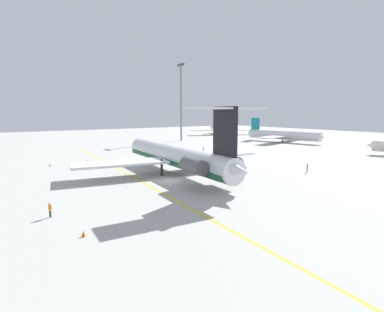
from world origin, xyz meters
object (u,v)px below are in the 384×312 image
object	(u,v)px
safety_cone_wingtip	(87,161)
ground_crew_near_nose	(307,167)
airliner_mid_left	(285,135)
light_mast	(181,100)
ground_crew_portside	(50,208)
airliner_far_left	(222,129)
safety_cone_nose	(83,234)
main_jetliner	(177,156)
safety_cone_tail	(50,165)
ground_crew_near_tail	(203,149)

from	to	relation	value
safety_cone_wingtip	ground_crew_near_nose	bearing A→B (deg)	40.59
airliner_mid_left	light_mast	distance (m)	41.56
ground_crew_portside	light_mast	world-z (taller)	light_mast
airliner_far_left	ground_crew_portside	distance (m)	120.75
safety_cone_nose	light_mast	xyz separation A→B (m)	(-73.53, 57.93, 15.65)
main_jetliner	airliner_mid_left	size ratio (longest dim) A/B	1.38
airliner_mid_left	ground_crew_portside	world-z (taller)	airliner_mid_left
main_jetliner	light_mast	xyz separation A→B (m)	(-54.43, 36.01, 12.68)
main_jetliner	safety_cone_tail	size ratio (longest dim) A/B	74.30
safety_cone_tail	light_mast	world-z (taller)	light_mast
safety_cone_tail	ground_crew_near_nose	bearing A→B (deg)	47.82
ground_crew_near_nose	safety_cone_nose	distance (m)	42.94
ground_crew_near_tail	light_mast	size ratio (longest dim) A/B	0.06
safety_cone_nose	light_mast	world-z (taller)	light_mast
airliner_far_left	ground_crew_portside	bearing A→B (deg)	-26.34
light_mast	main_jetliner	bearing A→B (deg)	-33.49
ground_crew_near_tail	safety_cone_nose	bearing A→B (deg)	-92.61
safety_cone_nose	safety_cone_wingtip	world-z (taller)	same
airliner_mid_left	safety_cone_nose	world-z (taller)	airliner_mid_left
main_jetliner	ground_crew_portside	size ratio (longest dim) A/B	24.87
airliner_far_left	main_jetliner	bearing A→B (deg)	-22.57
ground_crew_near_nose	ground_crew_portside	world-z (taller)	ground_crew_near_nose
ground_crew_portside	safety_cone_wingtip	bearing A→B (deg)	27.46
airliner_mid_left	ground_crew_near_tail	world-z (taller)	airliner_mid_left
ground_crew_near_nose	light_mast	distance (m)	70.50
main_jetliner	airliner_mid_left	world-z (taller)	main_jetliner
ground_crew_portside	safety_cone_nose	distance (m)	7.39
ground_crew_near_tail	ground_crew_portside	world-z (taller)	ground_crew_near_tail
main_jetliner	airliner_far_left	size ratio (longest dim) A/B	1.36
airliner_far_left	safety_cone_tail	size ratio (longest dim) A/B	54.76
airliner_far_left	light_mast	bearing A→B (deg)	-45.68
safety_cone_nose	safety_cone_tail	distance (m)	41.09
ground_crew_portside	safety_cone_tail	world-z (taller)	ground_crew_portside
ground_crew_near_tail	safety_cone_nose	xyz separation A→B (m)	(37.87, -42.00, -0.88)
ground_crew_near_tail	safety_cone_nose	distance (m)	56.56
safety_cone_wingtip	light_mast	xyz separation A→B (m)	(-31.91, 45.66, 15.65)
ground_crew_near_nose	ground_crew_portside	distance (m)	43.94
ground_crew_near_nose	safety_cone_tail	xyz separation A→B (m)	(-34.49, -38.06, -0.77)
main_jetliner	ground_crew_near_tail	bearing A→B (deg)	-42.15
ground_crew_near_tail	ground_crew_near_nose	bearing A→B (deg)	-43.83
airliner_mid_left	safety_cone_nose	size ratio (longest dim) A/B	53.88
ground_crew_near_nose	safety_cone_tail	bearing A→B (deg)	168.22
ground_crew_near_nose	safety_cone_tail	distance (m)	51.36
safety_cone_tail	main_jetliner	bearing A→B (deg)	38.82
safety_cone_tail	light_mast	distance (m)	64.63
ground_crew_near_nose	ground_crew_portside	size ratio (longest dim) A/B	1.01
main_jetliner	ground_crew_near_nose	bearing A→B (deg)	-116.98
safety_cone_wingtip	airliner_far_left	bearing A→B (deg)	119.82
main_jetliner	ground_crew_near_nose	world-z (taller)	main_jetliner
airliner_mid_left	safety_cone_nose	bearing A→B (deg)	-73.56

